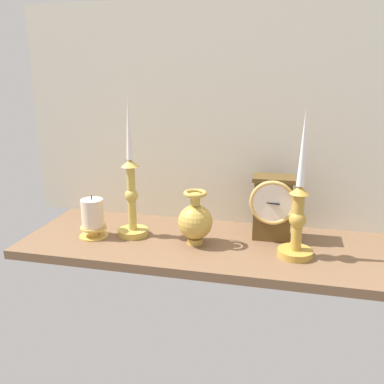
{
  "coord_description": "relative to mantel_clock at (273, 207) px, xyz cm",
  "views": [
    {
      "loc": [
        20.94,
        -103.92,
        44.88
      ],
      "look_at": [
        -3.38,
        0.0,
        14.0
      ],
      "focal_mm": 38.73,
      "sensor_mm": 36.0,
      "label": 1
    }
  ],
  "objects": [
    {
      "name": "ground_plane",
      "position": [
        -17.91,
        -6.59,
        -10.58
      ],
      "size": [
        100.0,
        36.0,
        2.4
      ],
      "primitive_type": "cube",
      "color": "brown"
    },
    {
      "name": "back_wall",
      "position": [
        -17.91,
        11.91,
        23.12
      ],
      "size": [
        120.0,
        2.0,
        65.0
      ],
      "primitive_type": "cube",
      "color": "beige",
      "rests_on": "ground_plane"
    },
    {
      "name": "mantel_clock",
      "position": [
        0.0,
        0.0,
        0.0
      ],
      "size": [
        12.35,
        8.85,
        17.79
      ],
      "color": "brown",
      "rests_on": "ground_plane"
    },
    {
      "name": "candlestick_tall_left",
      "position": [
        -38.65,
        -6.39,
        2.89
      ],
      "size": [
        8.61,
        8.61,
        40.27
      ],
      "color": "gold",
      "rests_on": "ground_plane"
    },
    {
      "name": "candlestick_tall_center",
      "position": [
        6.55,
        -10.58,
        1.13
      ],
      "size": [
        8.94,
        8.94,
        37.1
      ],
      "color": "#B88F38",
      "rests_on": "ground_plane"
    },
    {
      "name": "brass_vase_bulbous",
      "position": [
        -19.92,
        -8.61,
        -2.72
      ],
      "size": [
        9.36,
        9.36,
        14.84
      ],
      "color": "gold",
      "rests_on": "ground_plane"
    },
    {
      "name": "pillar_candle_front",
      "position": [
        -49.13,
        -10.1,
        -3.93
      ],
      "size": [
        8.18,
        8.18,
        12.18
      ],
      "color": "gold",
      "rests_on": "ground_plane"
    }
  ]
}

